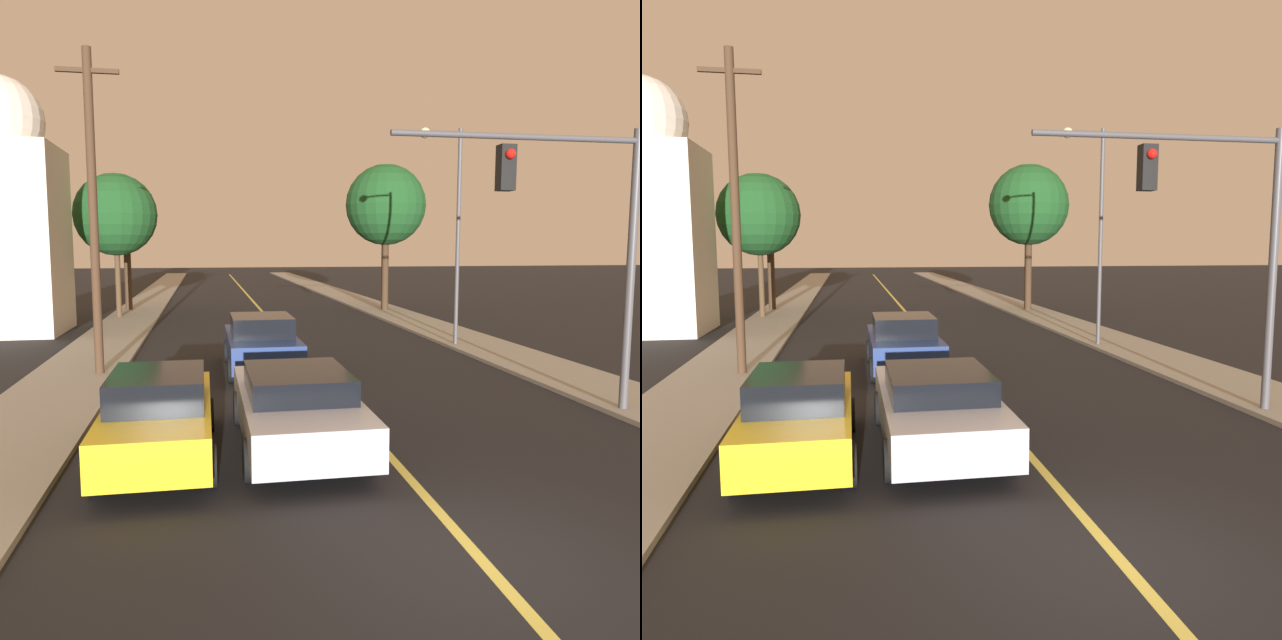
% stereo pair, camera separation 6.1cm
% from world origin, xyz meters
% --- Properties ---
extents(ground_plane, '(200.00, 200.00, 0.00)m').
position_xyz_m(ground_plane, '(0.00, 0.00, 0.00)').
color(ground_plane, black).
extents(road_surface, '(10.76, 80.00, 0.01)m').
position_xyz_m(road_surface, '(0.00, 36.00, 0.01)').
color(road_surface, black).
rests_on(road_surface, ground).
extents(sidewalk_left, '(2.50, 80.00, 0.12)m').
position_xyz_m(sidewalk_left, '(-6.63, 36.00, 0.06)').
color(sidewalk_left, gray).
rests_on(sidewalk_left, ground).
extents(sidewalk_right, '(2.50, 80.00, 0.12)m').
position_xyz_m(sidewalk_right, '(6.63, 36.00, 0.06)').
color(sidewalk_right, gray).
rests_on(sidewalk_right, ground).
extents(car_near_lane_front, '(2.09, 5.08, 1.45)m').
position_xyz_m(car_near_lane_front, '(-1.51, 4.48, 0.77)').
color(car_near_lane_front, '#A5A8B2').
rests_on(car_near_lane_front, ground).
extents(car_near_lane_second, '(2.04, 4.85, 1.64)m').
position_xyz_m(car_near_lane_second, '(-1.51, 11.47, 0.84)').
color(car_near_lane_second, navy).
rests_on(car_near_lane_second, ground).
extents(car_outer_lane_front, '(1.84, 4.61, 1.54)m').
position_xyz_m(car_outer_lane_front, '(-3.87, 4.23, 0.79)').
color(car_outer_lane_front, gold).
rests_on(car_outer_lane_front, ground).
extents(traffic_signal_mast, '(5.39, 0.42, 5.89)m').
position_xyz_m(traffic_signal_mast, '(4.49, 5.43, 4.17)').
color(traffic_signal_mast, '#47474C').
rests_on(traffic_signal_mast, ground).
extents(streetlamp_right, '(1.54, 0.36, 7.53)m').
position_xyz_m(streetlamp_right, '(5.40, 14.53, 4.88)').
color(streetlamp_right, '#47474C').
rests_on(streetlamp_right, ground).
extents(utility_pole_left, '(1.60, 0.24, 8.65)m').
position_xyz_m(utility_pole_left, '(-5.98, 11.42, 4.61)').
color(utility_pole_left, '#422D1E').
rests_on(utility_pole_left, ground).
extents(tree_left_near, '(4.00, 4.00, 7.01)m').
position_xyz_m(tree_left_near, '(-7.30, 25.82, 5.12)').
color(tree_left_near, '#4C3823').
rests_on(tree_left_near, ground).
extents(tree_left_far, '(3.01, 3.01, 6.88)m').
position_xyz_m(tree_left_far, '(-7.24, 29.42, 5.42)').
color(tree_left_far, '#3D2B1C').
rests_on(tree_left_far, ground).
extents(tree_right_near, '(4.35, 4.35, 7.88)m').
position_xyz_m(tree_right_near, '(6.67, 26.74, 5.80)').
color(tree_right_near, '#3D2B1C').
rests_on(tree_right_near, ground).
extents(domed_building_left, '(4.39, 4.39, 10.37)m').
position_xyz_m(domed_building_left, '(-11.08, 21.29, 4.91)').
color(domed_building_left, beige).
rests_on(domed_building_left, ground).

